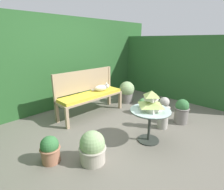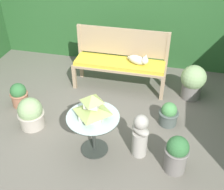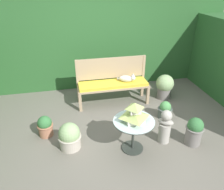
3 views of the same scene
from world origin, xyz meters
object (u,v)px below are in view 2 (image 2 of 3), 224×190
at_px(garden_bench, 120,65).
at_px(garden_bust, 140,136).
at_px(cat, 138,60).
at_px(potted_plant_table_near, 193,81).
at_px(potted_plant_bench_right, 169,114).
at_px(patio_table, 93,124).
at_px(potted_plant_bench_left, 31,114).
at_px(potted_plant_hedge_corner, 177,154).
at_px(potted_plant_table_far, 19,95).
at_px(pagoda_birdhouse, 92,108).

xyz_separation_m(garden_bench, garden_bust, (0.58, -1.48, -0.13)).
relative_size(cat, potted_plant_table_near, 0.64).
distance_m(garden_bust, potted_plant_bench_right, 0.77).
xyz_separation_m(patio_table, potted_plant_table_near, (1.23, 1.53, -0.14)).
xyz_separation_m(garden_bench, cat, (0.31, -0.02, 0.15)).
distance_m(garden_bust, potted_plant_bench_left, 1.61).
height_order(garden_bench, potted_plant_bench_left, garden_bench).
distance_m(garden_bust, potted_plant_table_near, 1.60).
xyz_separation_m(potted_plant_bench_left, potted_plant_table_near, (2.25, 1.28, 0.08)).
height_order(potted_plant_bench_left, potted_plant_table_near, potted_plant_table_near).
relative_size(patio_table, potted_plant_hedge_corner, 1.29).
relative_size(garden_bench, potted_plant_table_far, 3.96).
bearing_deg(garden_bust, potted_plant_bench_right, 101.45).
bearing_deg(patio_table, potted_plant_table_far, 154.85).
distance_m(patio_table, potted_plant_bench_right, 1.21).
distance_m(potted_plant_bench_left, potted_plant_bench_right, 1.99).
bearing_deg(potted_plant_bench_right, potted_plant_table_far, -177.99).
relative_size(cat, garden_bust, 0.59).
relative_size(pagoda_birdhouse, potted_plant_bench_right, 1.01).
relative_size(potted_plant_table_near, potted_plant_hedge_corner, 1.13).
height_order(potted_plant_table_near, potted_plant_hedge_corner, potted_plant_table_near).
relative_size(garden_bench, pagoda_birdhouse, 4.27).
relative_size(cat, patio_table, 0.56).
height_order(potted_plant_hedge_corner, potted_plant_bench_right, potted_plant_hedge_corner).
bearing_deg(potted_plant_table_near, potted_plant_bench_right, -112.58).
distance_m(patio_table, potted_plant_table_near, 1.97).
relative_size(patio_table, potted_plant_table_far, 1.67).
distance_m(pagoda_birdhouse, garden_bust, 0.71).
distance_m(potted_plant_hedge_corner, potted_plant_table_far, 2.60).
height_order(patio_table, garden_bust, garden_bust).
relative_size(cat, potted_plant_bench_left, 0.79).
distance_m(potted_plant_hedge_corner, potted_plant_bench_right, 0.86).
bearing_deg(pagoda_birdhouse, patio_table, -75.96).
xyz_separation_m(patio_table, potted_plant_hedge_corner, (1.05, -0.09, -0.18)).
xyz_separation_m(patio_table, potted_plant_bench_left, (-1.02, 0.25, -0.22)).
height_order(garden_bust, potted_plant_table_near, garden_bust).
height_order(patio_table, potted_plant_bench_left, patio_table).
xyz_separation_m(garden_bench, patio_table, (-0.01, -1.55, 0.01)).
height_order(garden_bench, garden_bust, garden_bust).
bearing_deg(pagoda_birdhouse, potted_plant_table_far, 154.85).
xyz_separation_m(garden_bench, potted_plant_table_near, (1.23, -0.01, -0.13)).
xyz_separation_m(potted_plant_table_near, potted_plant_bench_right, (-0.32, -0.78, -0.13)).
relative_size(garden_bench, potted_plant_bench_left, 3.33).
distance_m(pagoda_birdhouse, potted_plant_table_near, 2.01).
xyz_separation_m(garden_bench, potted_plant_bench_right, (0.90, -0.79, -0.26)).
bearing_deg(potted_plant_bench_right, patio_table, -140.29).
xyz_separation_m(cat, potted_plant_table_far, (-1.75, -0.86, -0.39)).
height_order(patio_table, potted_plant_bench_right, patio_table).
bearing_deg(patio_table, pagoda_birdhouse, 104.04).
relative_size(garden_bust, potted_plant_table_near, 1.08).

